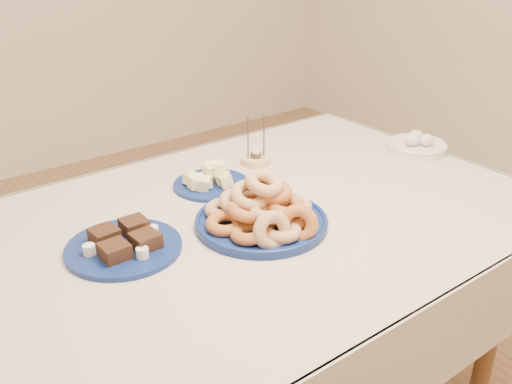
{
  "coord_description": "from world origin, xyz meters",
  "views": [
    {
      "loc": [
        -0.82,
        -1.11,
        1.49
      ],
      "look_at": [
        0.0,
        -0.05,
        0.85
      ],
      "focal_mm": 40.0,
      "sensor_mm": 36.0,
      "label": 1
    }
  ],
  "objects_px": {
    "donut_platter": "(263,213)",
    "brownie_plate": "(124,244)",
    "egg_bowl": "(417,145)",
    "candle_holder": "(256,159)",
    "dining_table": "(245,252)",
    "melon_plate": "(210,180)"
  },
  "relations": [
    {
      "from": "melon_plate",
      "to": "candle_holder",
      "type": "distance_m",
      "value": 0.24
    },
    {
      "from": "melon_plate",
      "to": "egg_bowl",
      "type": "xyz_separation_m",
      "value": [
        0.75,
        -0.19,
        -0.0
      ]
    },
    {
      "from": "melon_plate",
      "to": "candle_holder",
      "type": "relative_size",
      "value": 1.79
    },
    {
      "from": "dining_table",
      "to": "egg_bowl",
      "type": "distance_m",
      "value": 0.8
    },
    {
      "from": "brownie_plate",
      "to": "egg_bowl",
      "type": "relative_size",
      "value": 1.19
    },
    {
      "from": "donut_platter",
      "to": "candle_holder",
      "type": "height_order",
      "value": "candle_holder"
    },
    {
      "from": "melon_plate",
      "to": "dining_table",
      "type": "bearing_deg",
      "value": -99.45
    },
    {
      "from": "dining_table",
      "to": "melon_plate",
      "type": "relative_size",
      "value": 5.75
    },
    {
      "from": "egg_bowl",
      "to": "candle_holder",
      "type": "bearing_deg",
      "value": 153.85
    },
    {
      "from": "donut_platter",
      "to": "egg_bowl",
      "type": "bearing_deg",
      "value": 7.61
    },
    {
      "from": "melon_plate",
      "to": "candle_holder",
      "type": "xyz_separation_m",
      "value": [
        0.23,
        0.06,
        -0.01
      ]
    },
    {
      "from": "egg_bowl",
      "to": "brownie_plate",
      "type": "bearing_deg",
      "value": 179.44
    },
    {
      "from": "dining_table",
      "to": "melon_plate",
      "type": "distance_m",
      "value": 0.27
    },
    {
      "from": "donut_platter",
      "to": "egg_bowl",
      "type": "height_order",
      "value": "donut_platter"
    },
    {
      "from": "candle_holder",
      "to": "egg_bowl",
      "type": "distance_m",
      "value": 0.58
    },
    {
      "from": "donut_platter",
      "to": "egg_bowl",
      "type": "relative_size",
      "value": 1.64
    },
    {
      "from": "melon_plate",
      "to": "egg_bowl",
      "type": "relative_size",
      "value": 1.09
    },
    {
      "from": "donut_platter",
      "to": "brownie_plate",
      "type": "height_order",
      "value": "donut_platter"
    },
    {
      "from": "dining_table",
      "to": "candle_holder",
      "type": "height_order",
      "value": "candle_holder"
    },
    {
      "from": "donut_platter",
      "to": "candle_holder",
      "type": "relative_size",
      "value": 2.69
    },
    {
      "from": "dining_table",
      "to": "melon_plate",
      "type": "height_order",
      "value": "melon_plate"
    },
    {
      "from": "dining_table",
      "to": "donut_platter",
      "type": "distance_m",
      "value": 0.16
    }
  ]
}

